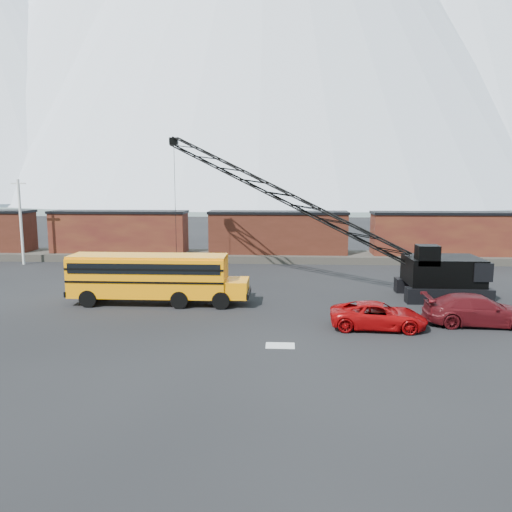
# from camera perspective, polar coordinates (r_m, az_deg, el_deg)

# --- Properties ---
(ground) EXTENTS (160.00, 160.00, 0.00)m
(ground) POSITION_cam_1_polar(r_m,az_deg,el_deg) (28.35, 1.84, -7.58)
(ground) COLOR black
(ground) RESTS_ON ground
(mountain_ridge) EXTENTS (800.00, 340.00, 240.00)m
(mountain_ridge) POSITION_cam_1_polar(r_m,az_deg,el_deg) (321.37, 4.58, 23.97)
(mountain_ridge) COLOR white
(mountain_ridge) RESTS_ON ground
(gravel_berm) EXTENTS (120.00, 5.00, 0.70)m
(gravel_berm) POSITION_cam_1_polar(r_m,az_deg,el_deg) (49.79, 2.51, -0.07)
(gravel_berm) COLOR #423D36
(gravel_berm) RESTS_ON ground
(boxcar_west_near) EXTENTS (13.70, 3.10, 4.17)m
(boxcar_west_near) POSITION_cam_1_polar(r_m,az_deg,el_deg) (52.21, -15.34, 2.71)
(boxcar_west_near) COLOR #431313
(boxcar_west_near) RESTS_ON gravel_berm
(boxcar_mid) EXTENTS (13.70, 3.10, 4.17)m
(boxcar_mid) POSITION_cam_1_polar(r_m,az_deg,el_deg) (49.48, 2.53, 2.70)
(boxcar_mid) COLOR #491E14
(boxcar_mid) RESTS_ON gravel_berm
(boxcar_east_near) EXTENTS (13.70, 3.10, 4.17)m
(boxcar_east_near) POSITION_cam_1_polar(r_m,az_deg,el_deg) (51.80, 20.53, 2.42)
(boxcar_east_near) COLOR #431313
(boxcar_east_near) RESTS_ON gravel_berm
(utility_pole) EXTENTS (1.40, 0.24, 8.00)m
(utility_pole) POSITION_cam_1_polar(r_m,az_deg,el_deg) (51.64, -25.29, 3.67)
(utility_pole) COLOR silver
(utility_pole) RESTS_ON ground
(snow_patch) EXTENTS (1.40, 0.90, 0.02)m
(snow_patch) POSITION_cam_1_polar(r_m,az_deg,el_deg) (24.53, 2.78, -10.19)
(snow_patch) COLOR silver
(snow_patch) RESTS_ON ground
(school_bus) EXTENTS (11.65, 2.65, 3.19)m
(school_bus) POSITION_cam_1_polar(r_m,az_deg,el_deg) (32.74, -11.56, -2.30)
(school_bus) COLOR #FF9005
(school_bus) RESTS_ON ground
(red_pickup) EXTENTS (5.28, 2.69, 1.43)m
(red_pickup) POSITION_cam_1_polar(r_m,az_deg,el_deg) (27.82, 13.80, -6.62)
(red_pickup) COLOR #A30709
(red_pickup) RESTS_ON ground
(maroon_suv) EXTENTS (5.91, 2.59, 1.69)m
(maroon_suv) POSITION_cam_1_polar(r_m,az_deg,el_deg) (30.20, 24.01, -5.67)
(maroon_suv) COLOR #4E0E13
(maroon_suv) RESTS_ON ground
(crawler_crane) EXTENTS (23.29, 11.08, 11.64)m
(crawler_crane) POSITION_cam_1_polar(r_m,az_deg,el_deg) (38.08, 3.16, 6.85)
(crawler_crane) COLOR black
(crawler_crane) RESTS_ON ground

